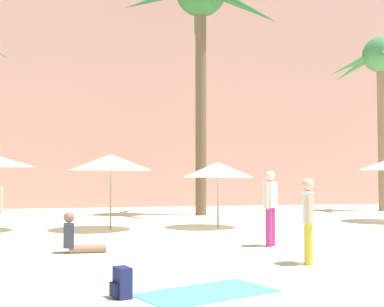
{
  "coord_description": "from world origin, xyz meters",
  "views": [
    {
      "loc": [
        -1.95,
        -4.26,
        1.66
      ],
      "look_at": [
        0.86,
        7.45,
        2.19
      ],
      "focal_mm": 48.9,
      "sensor_mm": 36.0,
      "label": 1
    }
  ],
  "objects_px": {
    "palm_tree_right": "(381,68)",
    "backpack": "(122,283)",
    "cafe_umbrella_4": "(218,170)",
    "person_mid_center": "(308,217)",
    "beach_towel": "(207,293)",
    "person_far_left": "(77,238)",
    "person_near_right": "(270,205)",
    "palm_tree_center": "(201,8)",
    "cafe_umbrella_5": "(111,162)"
  },
  "relations": [
    {
      "from": "palm_tree_right",
      "to": "backpack",
      "type": "xyz_separation_m",
      "value": [
        -14.14,
        -15.17,
        -6.73
      ]
    },
    {
      "from": "cafe_umbrella_4",
      "to": "person_mid_center",
      "type": "height_order",
      "value": "cafe_umbrella_4"
    },
    {
      "from": "beach_towel",
      "to": "person_far_left",
      "type": "xyz_separation_m",
      "value": [
        -1.73,
        4.49,
        0.3
      ]
    },
    {
      "from": "person_mid_center",
      "to": "person_near_right",
      "type": "distance_m",
      "value": 2.57
    },
    {
      "from": "palm_tree_center",
      "to": "beach_towel",
      "type": "height_order",
      "value": "palm_tree_center"
    },
    {
      "from": "person_mid_center",
      "to": "person_near_right",
      "type": "xyz_separation_m",
      "value": [
        0.27,
        2.56,
        0.1
      ]
    },
    {
      "from": "cafe_umbrella_5",
      "to": "backpack",
      "type": "xyz_separation_m",
      "value": [
        -0.6,
        -9.26,
        -1.9
      ]
    },
    {
      "from": "beach_towel",
      "to": "person_mid_center",
      "type": "relative_size",
      "value": 1.2
    },
    {
      "from": "palm_tree_center",
      "to": "person_mid_center",
      "type": "distance_m",
      "value": 15.05
    },
    {
      "from": "backpack",
      "to": "person_mid_center",
      "type": "relative_size",
      "value": 0.26
    },
    {
      "from": "person_mid_center",
      "to": "backpack",
      "type": "bearing_deg",
      "value": 53.8
    },
    {
      "from": "palm_tree_right",
      "to": "person_far_left",
      "type": "height_order",
      "value": "palm_tree_right"
    },
    {
      "from": "beach_towel",
      "to": "person_mid_center",
      "type": "bearing_deg",
      "value": 37.45
    },
    {
      "from": "cafe_umbrella_5",
      "to": "cafe_umbrella_4",
      "type": "bearing_deg",
      "value": -1.31
    },
    {
      "from": "backpack",
      "to": "person_mid_center",
      "type": "bearing_deg",
      "value": -167.98
    },
    {
      "from": "cafe_umbrella_5",
      "to": "person_mid_center",
      "type": "bearing_deg",
      "value": -66.82
    },
    {
      "from": "palm_tree_right",
      "to": "cafe_umbrella_5",
      "type": "distance_m",
      "value": 15.54
    },
    {
      "from": "palm_tree_center",
      "to": "person_near_right",
      "type": "xyz_separation_m",
      "value": [
        -0.91,
        -10.05,
        -8.04
      ]
    },
    {
      "from": "cafe_umbrella_4",
      "to": "beach_towel",
      "type": "distance_m",
      "value": 9.78
    },
    {
      "from": "palm_tree_right",
      "to": "cafe_umbrella_5",
      "type": "relative_size",
      "value": 3.29
    },
    {
      "from": "cafe_umbrella_5",
      "to": "beach_towel",
      "type": "bearing_deg",
      "value": -86.24
    },
    {
      "from": "person_far_left",
      "to": "cafe_umbrella_4",
      "type": "bearing_deg",
      "value": 46.78
    },
    {
      "from": "cafe_umbrella_4",
      "to": "backpack",
      "type": "distance_m",
      "value": 10.18
    },
    {
      "from": "cafe_umbrella_5",
      "to": "palm_tree_center",
      "type": "bearing_deg",
      "value": 50.83
    },
    {
      "from": "palm_tree_right",
      "to": "backpack",
      "type": "relative_size",
      "value": 20.25
    },
    {
      "from": "backpack",
      "to": "cafe_umbrella_4",
      "type": "bearing_deg",
      "value": -129.45
    },
    {
      "from": "palm_tree_center",
      "to": "beach_towel",
      "type": "xyz_separation_m",
      "value": [
        -3.7,
        -14.54,
        -9.02
      ]
    },
    {
      "from": "palm_tree_center",
      "to": "cafe_umbrella_4",
      "type": "relative_size",
      "value": 4.68
    },
    {
      "from": "cafe_umbrella_4",
      "to": "person_mid_center",
      "type": "bearing_deg",
      "value": -92.65
    },
    {
      "from": "cafe_umbrella_5",
      "to": "person_near_right",
      "type": "height_order",
      "value": "cafe_umbrella_5"
    },
    {
      "from": "palm_tree_right",
      "to": "person_near_right",
      "type": "bearing_deg",
      "value": -133.55
    },
    {
      "from": "palm_tree_right",
      "to": "person_mid_center",
      "type": "relative_size",
      "value": 5.24
    },
    {
      "from": "palm_tree_center",
      "to": "person_mid_center",
      "type": "height_order",
      "value": "palm_tree_center"
    },
    {
      "from": "palm_tree_center",
      "to": "cafe_umbrella_5",
      "type": "height_order",
      "value": "palm_tree_center"
    },
    {
      "from": "beach_towel",
      "to": "person_near_right",
      "type": "relative_size",
      "value": 1.09
    },
    {
      "from": "cafe_umbrella_4",
      "to": "person_mid_center",
      "type": "relative_size",
      "value": 1.44
    },
    {
      "from": "palm_tree_right",
      "to": "cafe_umbrella_4",
      "type": "bearing_deg",
      "value": -149.25
    },
    {
      "from": "palm_tree_right",
      "to": "beach_towel",
      "type": "relative_size",
      "value": 4.36
    },
    {
      "from": "palm_tree_right",
      "to": "person_near_right",
      "type": "relative_size",
      "value": 4.75
    },
    {
      "from": "palm_tree_center",
      "to": "person_near_right",
      "type": "distance_m",
      "value": 12.9
    },
    {
      "from": "person_far_left",
      "to": "palm_tree_center",
      "type": "bearing_deg",
      "value": 62.83
    },
    {
      "from": "backpack",
      "to": "person_mid_center",
      "type": "distance_m",
      "value": 4.26
    },
    {
      "from": "person_far_left",
      "to": "cafe_umbrella_5",
      "type": "bearing_deg",
      "value": 77.96
    },
    {
      "from": "backpack",
      "to": "person_near_right",
      "type": "distance_m",
      "value": 6.08
    },
    {
      "from": "backpack",
      "to": "person_mid_center",
      "type": "height_order",
      "value": "person_mid_center"
    },
    {
      "from": "cafe_umbrella_5",
      "to": "backpack",
      "type": "bearing_deg",
      "value": -93.7
    },
    {
      "from": "beach_towel",
      "to": "palm_tree_right",
      "type": "bearing_deg",
      "value": 49.54
    },
    {
      "from": "palm_tree_right",
      "to": "person_near_right",
      "type": "height_order",
      "value": "palm_tree_right"
    },
    {
      "from": "palm_tree_right",
      "to": "beach_towel",
      "type": "distance_m",
      "value": 21.09
    },
    {
      "from": "beach_towel",
      "to": "person_far_left",
      "type": "bearing_deg",
      "value": 111.05
    }
  ]
}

